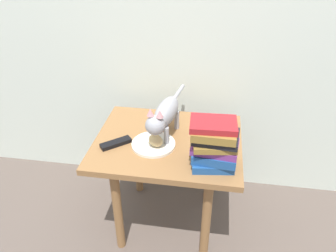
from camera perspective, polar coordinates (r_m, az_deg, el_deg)
name	(u,v)px	position (r m, az deg, el deg)	size (l,w,h in m)	color
ground_plane	(168,218)	(1.99, 0.00, -15.63)	(6.00, 6.00, 0.00)	brown
back_panel	(180,6)	(1.78, 2.16, 19.98)	(4.00, 0.04, 2.20)	silver
side_table	(168,153)	(1.67, 0.00, -4.74)	(0.71, 0.58, 0.56)	olive
plate	(153,144)	(1.58, -2.52, -3.14)	(0.21, 0.21, 0.01)	silver
bread_roll	(156,140)	(1.55, -2.13, -2.50)	(0.08, 0.06, 0.05)	#E0BC7A
cat	(164,115)	(1.57, -0.63, 1.91)	(0.14, 0.48, 0.23)	#99999E
book_stack	(214,144)	(1.41, 7.96, -3.09)	(0.22, 0.17, 0.22)	#1E4C8C
candle_jar	(224,129)	(1.66, 9.55, -0.46)	(0.07, 0.07, 0.08)	silver
tv_remote	(116,143)	(1.60, -8.97, -2.93)	(0.15, 0.04, 0.02)	black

